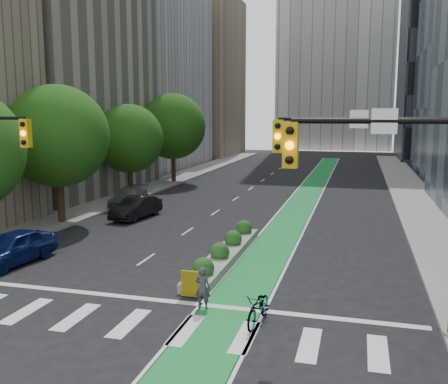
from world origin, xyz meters
The scene contains 17 objects.
ground centered at (0.00, 0.00, 0.00)m, with size 160.00×160.00×0.00m, color black.
sidewalk_left centered at (-11.80, 25.00, 0.07)m, with size 3.60×90.00×0.15m, color gray.
sidewalk_right centered at (11.80, 25.00, 0.07)m, with size 3.60×90.00×0.15m, color gray.
bike_lane_paint centered at (3.00, 30.00, 0.01)m, with size 2.20×70.00×0.01m, color #188737.
building_beige centered at (-20.00, 24.00, 15.00)m, with size 14.00×18.00×30.00m, color #B7AD99.
building_tan_far centered at (-20.00, 66.00, 13.00)m, with size 14.00×16.00×26.00m, color tan.
tree_mid centered at (-11.00, 12.00, 5.57)m, with size 6.40×6.40×8.78m.
tree_midfar centered at (-11.00, 22.00, 4.95)m, with size 5.60×5.60×7.76m.
tree_far centered at (-11.00, 32.00, 5.69)m, with size 6.60×6.60×9.00m.
signal_right centered at (8.67, 0.47, 4.80)m, with size 5.82×0.51×7.20m.
signal_far_right centered at (8.98, -4.03, 4.75)m, with size 4.82×0.51×7.20m.
median_planter centered at (1.20, 7.04, 0.37)m, with size 1.20×10.26×1.10m.
bicycle centered at (4.19, 0.16, 0.56)m, with size 0.75×2.14×1.12m, color gray.
cyclist centered at (2.00, 0.88, 0.77)m, with size 0.56×0.37×1.55m, color #3A3641.
parked_car_left_near centered at (-8.20, 3.69, 0.79)m, with size 1.86×4.62×1.57m, color #0D1A51.
parked_car_left_mid centered at (-7.10, 14.75, 0.73)m, with size 1.55×4.43×1.46m, color black.
parked_car_left_far centered at (-9.50, 18.64, 0.70)m, with size 1.96×4.81×1.40m, color slate.
Camera 1 is at (7.23, -15.45, 6.96)m, focal length 40.00 mm.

